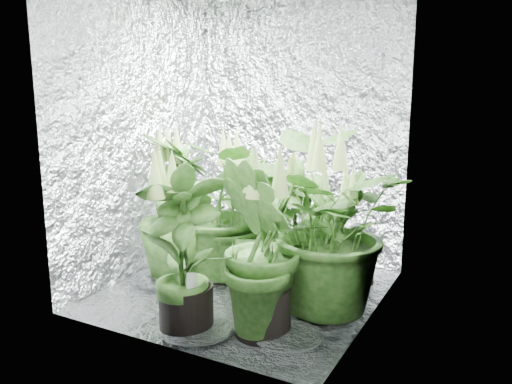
{
  "coord_description": "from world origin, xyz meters",
  "views": [
    {
      "loc": [
        1.46,
        -2.59,
        1.22
      ],
      "look_at": [
        0.08,
        0.0,
        0.64
      ],
      "focal_mm": 35.0,
      "sensor_mm": 36.0,
      "label": 1
    }
  ],
  "objects_px": {
    "plant_e": "(321,227)",
    "plant_a": "(223,209)",
    "plant_g": "(263,250)",
    "circulation_fan": "(359,257)",
    "plant_c": "(336,239)",
    "plant_h": "(257,224)",
    "plant_b": "(294,226)",
    "plant_f": "(184,250)",
    "plant_d": "(178,209)"
  },
  "relations": [
    {
      "from": "plant_e",
      "to": "plant_a",
      "type": "bearing_deg",
      "value": 163.01
    },
    {
      "from": "plant_g",
      "to": "circulation_fan",
      "type": "relative_size",
      "value": 2.55
    },
    {
      "from": "plant_c",
      "to": "plant_e",
      "type": "distance_m",
      "value": 0.27
    },
    {
      "from": "plant_e",
      "to": "plant_h",
      "type": "distance_m",
      "value": 0.6
    },
    {
      "from": "plant_b",
      "to": "plant_f",
      "type": "bearing_deg",
      "value": -104.62
    },
    {
      "from": "plant_f",
      "to": "plant_e",
      "type": "bearing_deg",
      "value": 43.35
    },
    {
      "from": "plant_c",
      "to": "plant_f",
      "type": "bearing_deg",
      "value": -126.5
    },
    {
      "from": "plant_e",
      "to": "plant_f",
      "type": "distance_m",
      "value": 0.75
    },
    {
      "from": "plant_h",
      "to": "plant_e",
      "type": "bearing_deg",
      "value": -26.3
    },
    {
      "from": "plant_e",
      "to": "plant_g",
      "type": "bearing_deg",
      "value": -116.47
    },
    {
      "from": "plant_b",
      "to": "plant_c",
      "type": "xyz_separation_m",
      "value": [
        0.33,
        -0.12,
        -0.01
      ]
    },
    {
      "from": "plant_g",
      "to": "plant_e",
      "type": "bearing_deg",
      "value": 63.53
    },
    {
      "from": "plant_a",
      "to": "plant_g",
      "type": "relative_size",
      "value": 1.01
    },
    {
      "from": "plant_g",
      "to": "circulation_fan",
      "type": "bearing_deg",
      "value": 77.09
    },
    {
      "from": "plant_e",
      "to": "plant_f",
      "type": "relative_size",
      "value": 1.1
    },
    {
      "from": "plant_e",
      "to": "circulation_fan",
      "type": "distance_m",
      "value": 0.7
    },
    {
      "from": "plant_e",
      "to": "plant_h",
      "type": "relative_size",
      "value": 1.22
    },
    {
      "from": "plant_g",
      "to": "plant_h",
      "type": "relative_size",
      "value": 1.13
    },
    {
      "from": "plant_d",
      "to": "plant_g",
      "type": "bearing_deg",
      "value": -27.11
    },
    {
      "from": "plant_g",
      "to": "plant_h",
      "type": "xyz_separation_m",
      "value": [
        -0.35,
        0.61,
        -0.05
      ]
    },
    {
      "from": "plant_a",
      "to": "plant_c",
      "type": "relative_size",
      "value": 1.19
    },
    {
      "from": "plant_d",
      "to": "plant_f",
      "type": "height_order",
      "value": "plant_d"
    },
    {
      "from": "plant_c",
      "to": "plant_d",
      "type": "distance_m",
      "value": 1.04
    },
    {
      "from": "plant_a",
      "to": "plant_b",
      "type": "relative_size",
      "value": 1.14
    },
    {
      "from": "plant_d",
      "to": "plant_g",
      "type": "distance_m",
      "value": 0.95
    },
    {
      "from": "plant_b",
      "to": "plant_g",
      "type": "bearing_deg",
      "value": -78.83
    },
    {
      "from": "plant_c",
      "to": "plant_h",
      "type": "distance_m",
      "value": 0.54
    },
    {
      "from": "plant_e",
      "to": "plant_h",
      "type": "height_order",
      "value": "plant_e"
    },
    {
      "from": "plant_c",
      "to": "plant_h",
      "type": "relative_size",
      "value": 0.96
    },
    {
      "from": "plant_a",
      "to": "plant_c",
      "type": "bearing_deg",
      "value": 0.1
    },
    {
      "from": "plant_d",
      "to": "plant_h",
      "type": "distance_m",
      "value": 0.53
    },
    {
      "from": "plant_d",
      "to": "plant_h",
      "type": "relative_size",
      "value": 1.17
    },
    {
      "from": "plant_c",
      "to": "plant_g",
      "type": "height_order",
      "value": "plant_g"
    },
    {
      "from": "plant_h",
      "to": "plant_f",
      "type": "bearing_deg",
      "value": -90.92
    },
    {
      "from": "plant_b",
      "to": "plant_f",
      "type": "relative_size",
      "value": 0.9
    },
    {
      "from": "plant_a",
      "to": "plant_c",
      "type": "distance_m",
      "value": 0.79
    },
    {
      "from": "plant_d",
      "to": "plant_g",
      "type": "height_order",
      "value": "plant_d"
    },
    {
      "from": "circulation_fan",
      "to": "plant_h",
      "type": "bearing_deg",
      "value": -129.58
    },
    {
      "from": "plant_a",
      "to": "circulation_fan",
      "type": "height_order",
      "value": "plant_a"
    },
    {
      "from": "plant_c",
      "to": "circulation_fan",
      "type": "bearing_deg",
      "value": 84.93
    },
    {
      "from": "plant_a",
      "to": "plant_d",
      "type": "xyz_separation_m",
      "value": [
        -0.25,
        -0.15,
        0.0
      ]
    },
    {
      "from": "plant_a",
      "to": "plant_e",
      "type": "height_order",
      "value": "plant_e"
    },
    {
      "from": "plant_c",
      "to": "plant_e",
      "type": "bearing_deg",
      "value": -92.86
    },
    {
      "from": "plant_a",
      "to": "plant_f",
      "type": "relative_size",
      "value": 1.03
    },
    {
      "from": "plant_f",
      "to": "circulation_fan",
      "type": "height_order",
      "value": "plant_f"
    },
    {
      "from": "plant_b",
      "to": "plant_h",
      "type": "xyz_separation_m",
      "value": [
        -0.21,
        -0.1,
        0.01
      ]
    },
    {
      "from": "plant_c",
      "to": "plant_d",
      "type": "height_order",
      "value": "plant_d"
    },
    {
      "from": "plant_b",
      "to": "circulation_fan",
      "type": "distance_m",
      "value": 0.49
    },
    {
      "from": "plant_h",
      "to": "circulation_fan",
      "type": "relative_size",
      "value": 2.25
    },
    {
      "from": "plant_b",
      "to": "plant_c",
      "type": "relative_size",
      "value": 1.04
    }
  ]
}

